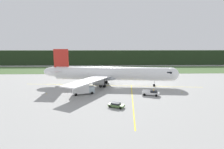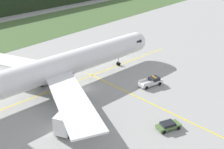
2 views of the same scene
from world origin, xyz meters
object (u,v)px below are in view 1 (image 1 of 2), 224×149
(staff_car, at_px, (116,105))
(apron_cone, at_px, (154,92))
(ops_pickup_truck, at_px, (151,93))
(catering_truck, at_px, (83,89))
(airliner, at_px, (110,74))

(staff_car, bearing_deg, apron_cone, 44.61)
(ops_pickup_truck, height_order, staff_car, ops_pickup_truck)
(catering_truck, xyz_separation_m, apron_cone, (23.97, 0.44, -1.59))
(staff_car, xyz_separation_m, apron_cone, (13.52, 13.33, -0.36))
(catering_truck, bearing_deg, ops_pickup_truck, -5.02)
(airliner, relative_size, ops_pickup_truck, 9.28)
(airliner, height_order, apron_cone, airliner)
(apron_cone, bearing_deg, ops_pickup_truck, -124.48)
(ops_pickup_truck, height_order, catering_truck, catering_truck)
(ops_pickup_truck, distance_m, catering_truck, 22.43)
(staff_car, bearing_deg, ops_pickup_truck, 42.65)
(airliner, bearing_deg, apron_cone, -39.79)
(ops_pickup_truck, xyz_separation_m, apron_cone, (1.65, 2.40, -0.57))
(staff_car, bearing_deg, airliner, 92.75)
(ops_pickup_truck, distance_m, staff_car, 16.14)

